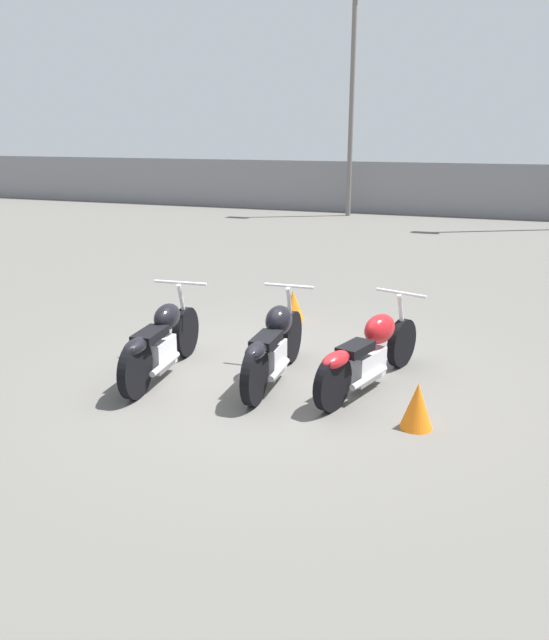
% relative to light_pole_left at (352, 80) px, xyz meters
% --- Properties ---
extents(ground_plane, '(60.00, 60.00, 0.00)m').
position_rel_light_pole_left_xyz_m(ground_plane, '(2.47, -14.62, -4.34)').
color(ground_plane, '#5B5954').
extents(fence_back, '(40.00, 0.04, 1.76)m').
position_rel_light_pole_left_xyz_m(fence_back, '(2.47, 0.99, -3.46)').
color(fence_back, gray).
rests_on(fence_back, ground_plane).
extents(light_pole_left, '(0.70, 0.35, 7.32)m').
position_rel_light_pole_left_xyz_m(light_pole_left, '(0.00, 0.00, 0.00)').
color(light_pole_left, slate).
rests_on(light_pole_left, ground_plane).
extents(motorcycle_slot_0, '(0.69, 2.01, 1.01)m').
position_rel_light_pole_left_xyz_m(motorcycle_slot_0, '(1.27, -15.06, -3.91)').
color(motorcycle_slot_0, black).
rests_on(motorcycle_slot_0, ground_plane).
extents(motorcycle_slot_1, '(0.61, 2.00, 1.01)m').
position_rel_light_pole_left_xyz_m(motorcycle_slot_1, '(2.57, -14.78, -3.90)').
color(motorcycle_slot_1, black).
rests_on(motorcycle_slot_1, ground_plane).
extents(motorcycle_slot_2, '(0.90, 2.11, 0.97)m').
position_rel_light_pole_left_xyz_m(motorcycle_slot_2, '(3.62, -14.58, -3.92)').
color(motorcycle_slot_2, black).
rests_on(motorcycle_slot_2, ground_plane).
extents(traffic_cone_near, '(0.32, 0.32, 0.47)m').
position_rel_light_pole_left_xyz_m(traffic_cone_near, '(4.27, -15.41, -4.10)').
color(traffic_cone_near, orange).
rests_on(traffic_cone_near, ground_plane).
extents(traffic_cone_far, '(0.35, 0.35, 0.45)m').
position_rel_light_pole_left_xyz_m(traffic_cone_far, '(2.01, -12.33, -4.11)').
color(traffic_cone_far, orange).
rests_on(traffic_cone_far, ground_plane).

